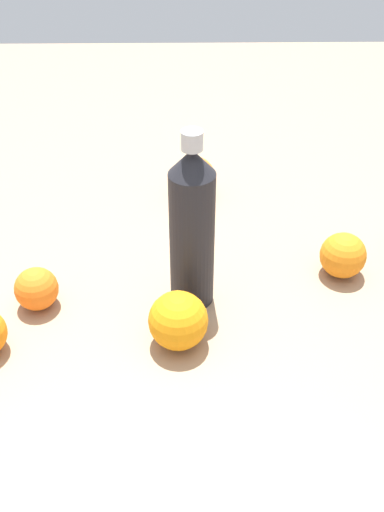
# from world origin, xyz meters

# --- Properties ---
(ground_plane) EXTENTS (2.40, 2.40, 0.00)m
(ground_plane) POSITION_xyz_m (0.00, 0.00, 0.00)
(ground_plane) COLOR #9E7F60
(water_bottle) EXTENTS (0.06, 0.06, 0.28)m
(water_bottle) POSITION_xyz_m (-0.01, 0.02, 0.13)
(water_bottle) COLOR black
(water_bottle) RESTS_ON ground_plane
(orange_0) EXTENTS (0.08, 0.08, 0.08)m
(orange_0) POSITION_xyz_m (0.28, 0.01, 0.04)
(orange_0) COLOR orange
(orange_0) RESTS_ON ground_plane
(orange_1) EXTENTS (0.07, 0.07, 0.07)m
(orange_1) POSITION_xyz_m (0.04, -0.22, 0.04)
(orange_1) COLOR orange
(orange_1) RESTS_ON ground_plane
(orange_3) EXTENTS (0.08, 0.08, 0.08)m
(orange_3) POSITION_xyz_m (-0.11, 0.04, 0.04)
(orange_3) COLOR orange
(orange_3) RESTS_ON ground_plane
(orange_4) EXTENTS (0.07, 0.07, 0.07)m
(orange_4) POSITION_xyz_m (-0.03, 0.25, 0.03)
(orange_4) COLOR orange
(orange_4) RESTS_ON ground_plane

